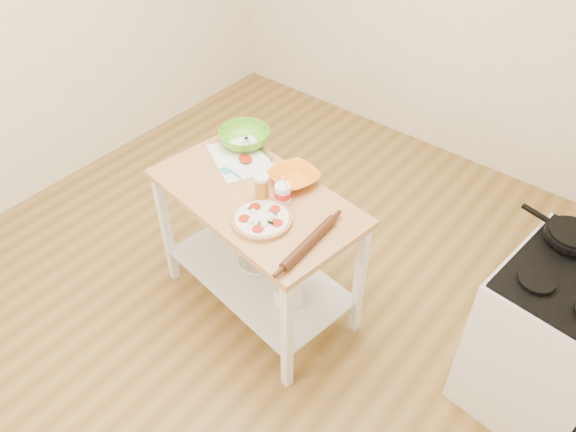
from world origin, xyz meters
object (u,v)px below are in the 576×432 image
at_px(prep_island, 257,228).
at_px(spatula, 231,173).
at_px(skillet, 571,235).
at_px(shelf_bin, 288,298).
at_px(shelf_glass_bowl, 257,264).
at_px(beer_pint, 262,188).
at_px(gas_stove, 549,339).
at_px(pizza, 262,219).
at_px(cutting_board, 241,158).
at_px(rolling_pin, 309,243).
at_px(yogurt_tub, 283,193).
at_px(orange_bowl, 294,178).
at_px(green_bowl, 244,138).
at_px(knife, 255,145).

bearing_deg(prep_island, spatula, 168.93).
bearing_deg(skillet, shelf_bin, -133.74).
bearing_deg(shelf_glass_bowl, beer_pint, -18.96).
relative_size(prep_island, gas_stove, 1.16).
height_order(pizza, shelf_glass_bowl, pizza).
bearing_deg(prep_island, cutting_board, 145.65).
bearing_deg(shelf_bin, gas_stove, 22.59).
bearing_deg(rolling_pin, pizza, -178.53).
xyz_separation_m(beer_pint, shelf_bin, (0.24, -0.07, -0.66)).
relative_size(skillet, beer_pint, 2.62).
xyz_separation_m(skillet, spatula, (-1.68, -0.63, -0.06)).
bearing_deg(pizza, prep_island, 141.04).
distance_m(skillet, shelf_glass_bowl, 1.76).
height_order(prep_island, cutting_board, cutting_board).
distance_m(yogurt_tub, shelf_bin, 0.66).
height_order(pizza, cutting_board, pizza).
bearing_deg(orange_bowl, rolling_pin, -43.11).
distance_m(green_bowl, shelf_bin, 0.99).
xyz_separation_m(prep_island, spatula, (-0.22, 0.04, 0.27)).
bearing_deg(green_bowl, orange_bowl, -12.08).
bearing_deg(cutting_board, yogurt_tub, 9.44).
bearing_deg(orange_bowl, pizza, -78.20).
xyz_separation_m(orange_bowl, rolling_pin, (0.37, -0.35, -0.01)).
distance_m(prep_island, knife, 0.52).
bearing_deg(cutting_board, skillet, 42.86).
bearing_deg(skillet, green_bowl, -155.60).
relative_size(prep_island, skillet, 3.17).
bearing_deg(orange_bowl, yogurt_tub, -71.36).
relative_size(prep_island, yogurt_tub, 6.76).
bearing_deg(orange_bowl, knife, 164.15).
bearing_deg(shelf_glass_bowl, gas_stove, 14.83).
height_order(spatula, green_bowl, green_bowl).
xyz_separation_m(pizza, cutting_board, (-0.45, 0.33, -0.01)).
bearing_deg(orange_bowl, beer_pint, -100.08).
bearing_deg(shelf_bin, rolling_pin, -17.25).
relative_size(gas_stove, shelf_glass_bowl, 4.91).
distance_m(skillet, cutting_board, 1.80).
height_order(spatula, yogurt_tub, yogurt_tub).
height_order(gas_stove, yogurt_tub, gas_stove).
distance_m(cutting_board, rolling_pin, 0.82).
xyz_separation_m(spatula, shelf_glass_bowl, (0.18, -0.02, -0.62)).
bearing_deg(knife, spatula, -59.81).
xyz_separation_m(cutting_board, rolling_pin, (0.75, -0.32, 0.02)).
height_order(spatula, beer_pint, beer_pint).
bearing_deg(rolling_pin, cutting_board, 156.71).
bearing_deg(shelf_glass_bowl, prep_island, -32.73).
xyz_separation_m(skillet, rolling_pin, (-0.98, -0.80, -0.05)).
height_order(skillet, shelf_bin, skillet).
height_order(skillet, green_bowl, green_bowl).
height_order(skillet, knife, skillet).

